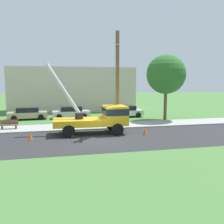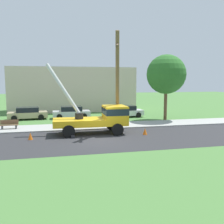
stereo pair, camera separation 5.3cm
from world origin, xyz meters
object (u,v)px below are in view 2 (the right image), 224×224
parked_sedan_white (125,111)px  utility_truck (100,117)px  leaning_utility_pole (117,82)px  parked_sedan_tan (28,113)px  roadside_tree_far (166,74)px  parked_sedan_silver (71,112)px  traffic_cone_ahead (145,131)px  park_bench (9,125)px  traffic_cone_behind (30,136)px

parked_sedan_white → utility_truck: bearing=-117.9°
leaning_utility_pole → parked_sedan_white: size_ratio=1.92×
parked_sedan_tan → parked_sedan_white: 11.60m
roadside_tree_far → parked_sedan_white: bearing=141.1°
utility_truck → roadside_tree_far: size_ratio=0.91×
parked_sedan_silver → roadside_tree_far: roadside_tree_far is taller
parked_sedan_tan → traffic_cone_ahead: bearing=-46.6°
parked_sedan_silver → park_bench: (-6.09, -6.13, -0.25)m
parked_sedan_silver → utility_truck: bearing=-79.2°
roadside_tree_far → traffic_cone_ahead: bearing=-125.3°
traffic_cone_behind → roadside_tree_far: roadside_tree_far is taller
leaning_utility_pole → utility_truck: bearing=-160.2°
parked_sedan_tan → parked_sedan_silver: 5.04m
traffic_cone_behind → leaning_utility_pole: bearing=14.0°
park_bench → roadside_tree_far: 17.39m
parked_sedan_tan → parked_sedan_white: size_ratio=1.01×
parked_sedan_white → traffic_cone_behind: bearing=-135.6°
traffic_cone_ahead → park_bench: size_ratio=0.35×
parked_sedan_silver → parked_sedan_white: same height
leaning_utility_pole → parked_sedan_white: leaning_utility_pole is taller
leaning_utility_pole → park_bench: leaning_utility_pole is taller
traffic_cone_ahead → leaning_utility_pole: bearing=132.7°
traffic_cone_ahead → utility_truck: bearing=158.0°
parked_sedan_white → parked_sedan_tan: bearing=176.9°
utility_truck → roadside_tree_far: (8.67, 5.77, 3.78)m
traffic_cone_behind → park_bench: bearing=116.0°
leaning_utility_pole → park_bench: (-9.58, 2.77, -3.96)m
leaning_utility_pole → parked_sedan_tan: size_ratio=1.90×
traffic_cone_behind → utility_truck: bearing=12.2°
parked_sedan_white → park_bench: parked_sedan_white is taller
traffic_cone_ahead → parked_sedan_white: parked_sedan_white is taller
roadside_tree_far → leaning_utility_pole: bearing=-143.5°
parked_sedan_white → park_bench: (-12.63, -5.57, -0.25)m
utility_truck → traffic_cone_ahead: 4.01m
traffic_cone_behind → parked_sedan_tan: parked_sedan_tan is taller
roadside_tree_far → park_bench: bearing=-171.8°
park_bench → roadside_tree_far: bearing=8.2°
traffic_cone_ahead → traffic_cone_behind: size_ratio=1.00×
utility_truck → roadside_tree_far: bearing=33.6°
traffic_cone_ahead → traffic_cone_behind: (-9.22, 0.21, 0.00)m
utility_truck → traffic_cone_behind: utility_truck is taller
traffic_cone_ahead → parked_sedan_silver: 12.20m
traffic_cone_behind → traffic_cone_ahead: bearing=-1.3°
leaning_utility_pole → park_bench: bearing=163.9°
leaning_utility_pole → traffic_cone_behind: leaning_utility_pole is taller
leaning_utility_pole → roadside_tree_far: 8.72m
parked_sedan_white → roadside_tree_far: 6.75m
utility_truck → park_bench: size_ratio=4.22×
utility_truck → roadside_tree_far: roadside_tree_far is taller
traffic_cone_ahead → park_bench: bearing=157.2°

